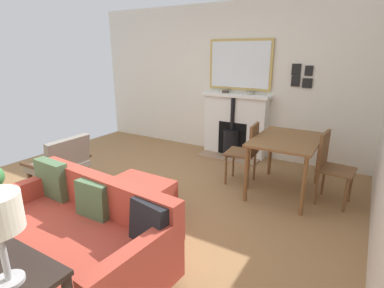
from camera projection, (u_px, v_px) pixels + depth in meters
ground_plane at (125, 206)px, 3.67m from camera, size 5.30×5.27×0.01m
wall_left at (222, 80)px, 5.46m from camera, size 0.12×5.27×2.61m
fireplace at (234, 128)px, 5.34m from camera, size 0.56×1.20×1.11m
mirror_over_mantel at (240, 65)px, 5.12m from camera, size 0.04×1.13×0.84m
mantel_bowl_near at (225, 91)px, 5.28m from camera, size 0.13×0.13×0.04m
mantel_bowl_far at (250, 93)px, 5.06m from camera, size 0.13×0.13×0.05m
sofa at (75, 235)px, 2.51m from camera, size 1.02×1.77×0.79m
ottoman at (138, 195)px, 3.41m from camera, size 0.60×0.73×0.39m
armchair_accent at (62, 162)px, 3.87m from camera, size 0.68×0.60×0.78m
dining_table at (287, 146)px, 3.85m from camera, size 1.10×0.78×0.75m
dining_chair_near_fireplace at (247, 149)px, 4.15m from camera, size 0.43×0.43×0.87m
dining_chair_by_back_wall at (330, 162)px, 3.63m from camera, size 0.44×0.44×0.89m
photo_gallery_row at (301, 76)px, 4.67m from camera, size 0.02×0.33×0.36m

